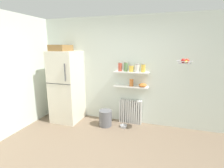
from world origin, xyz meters
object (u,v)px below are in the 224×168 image
(storage_jar_2, at_px, (131,68))
(pet_food_bowl, at_px, (124,126))
(storage_jar_3, at_px, (137,68))
(vase, at_px, (131,83))
(storage_jar_1, at_px, (126,67))
(trash_bin, at_px, (105,118))
(refrigerator, at_px, (67,85))
(radiator, at_px, (130,112))
(storage_jar_4, at_px, (143,68))
(shelf_bowl, at_px, (143,85))
(hanging_fruit_basket, at_px, (185,61))
(storage_jar_0, at_px, (120,67))

(storage_jar_2, height_order, pet_food_bowl, storage_jar_2)
(storage_jar_3, bearing_deg, vase, -180.00)
(storage_jar_1, height_order, trash_bin, storage_jar_1)
(storage_jar_2, bearing_deg, vase, 0.00)
(storage_jar_3, bearing_deg, storage_jar_1, -180.00)
(refrigerator, relative_size, storage_jar_1, 8.46)
(radiator, bearing_deg, storage_jar_3, -12.34)
(storage_jar_1, xyz_separation_m, storage_jar_4, (0.41, 0.00, -0.01))
(storage_jar_2, height_order, shelf_bowl, storage_jar_2)
(storage_jar_1, bearing_deg, hanging_fruit_basket, -15.24)
(refrigerator, bearing_deg, storage_jar_4, 7.47)
(shelf_bowl, bearing_deg, vase, 180.00)
(refrigerator, relative_size, trash_bin, 4.96)
(storage_jar_2, bearing_deg, storage_jar_0, 180.00)
(storage_jar_1, distance_m, hanging_fruit_basket, 1.30)
(refrigerator, distance_m, storage_jar_1, 1.58)
(storage_jar_4, xyz_separation_m, hanging_fruit_basket, (0.83, -0.34, 0.20))
(refrigerator, distance_m, storage_jar_0, 1.45)
(storage_jar_0, xyz_separation_m, hanging_fruit_basket, (1.38, -0.34, 0.19))
(storage_jar_3, distance_m, shelf_bowl, 0.42)
(storage_jar_3, distance_m, storage_jar_4, 0.14)
(pet_food_bowl, bearing_deg, storage_jar_2, 67.58)
(radiator, xyz_separation_m, storage_jar_0, (-0.27, -0.03, 1.12))
(vase, xyz_separation_m, shelf_bowl, (0.27, 0.00, -0.04))
(storage_jar_4, height_order, shelf_bowl, storage_jar_4)
(refrigerator, distance_m, storage_jar_3, 1.83)
(storage_jar_3, height_order, shelf_bowl, storage_jar_3)
(storage_jar_0, distance_m, storage_jar_3, 0.41)
(refrigerator, relative_size, storage_jar_0, 8.92)
(shelf_bowl, bearing_deg, pet_food_bowl, -146.23)
(storage_jar_3, relative_size, shelf_bowl, 1.00)
(storage_jar_4, bearing_deg, storage_jar_0, -180.00)
(storage_jar_0, height_order, pet_food_bowl, storage_jar_0)
(storage_jar_2, distance_m, storage_jar_4, 0.27)
(storage_jar_1, height_order, shelf_bowl, storage_jar_1)
(storage_jar_4, distance_m, shelf_bowl, 0.40)
(radiator, height_order, storage_jar_1, storage_jar_1)
(storage_jar_1, height_order, storage_jar_4, storage_jar_1)
(radiator, height_order, trash_bin, radiator)
(storage_jar_0, xyz_separation_m, storage_jar_2, (0.27, 0.00, -0.03))
(radiator, bearing_deg, hanging_fruit_basket, -18.43)
(storage_jar_1, bearing_deg, refrigerator, -170.48)
(radiator, height_order, storage_jar_3, storage_jar_3)
(radiator, distance_m, storage_jar_0, 1.15)
(storage_jar_4, bearing_deg, refrigerator, -172.53)
(storage_jar_1, bearing_deg, storage_jar_4, 0.00)
(vase, height_order, trash_bin, vase)
(storage_jar_1, height_order, storage_jar_3, storage_jar_1)
(vase, distance_m, pet_food_bowl, 1.06)
(radiator, relative_size, pet_food_bowl, 3.66)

